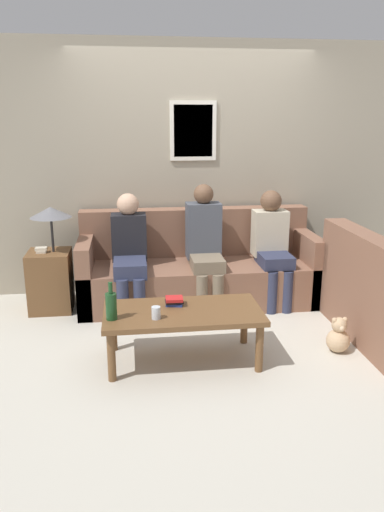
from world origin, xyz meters
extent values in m
plane|color=beige|center=(0.00, 0.00, 0.00)|extent=(16.00, 16.00, 0.00)
cube|color=#9E937F|center=(0.00, 0.95, 1.30)|extent=(9.00, 0.06, 2.60)
cube|color=silver|center=(0.00, 0.90, 1.70)|extent=(0.48, 0.02, 0.60)
cube|color=silver|center=(0.00, 0.90, 1.70)|extent=(0.40, 0.01, 0.52)
cube|color=brown|center=(0.00, 0.45, 0.21)|extent=(2.38, 0.84, 0.42)
cube|color=brown|center=(0.00, 0.77, 0.67)|extent=(2.38, 0.20, 0.50)
cube|color=brown|center=(-1.12, 0.45, 0.35)|extent=(0.14, 0.84, 0.69)
cube|color=brown|center=(1.12, 0.45, 0.35)|extent=(0.14, 0.84, 0.69)
cube|color=brown|center=(1.24, -0.68, 0.67)|extent=(0.20, 1.53, 0.50)
cube|color=brown|center=(1.56, 0.01, 0.35)|extent=(0.84, 0.14, 0.69)
cube|color=brown|center=(-0.30, -0.80, 0.40)|extent=(1.21, 0.62, 0.04)
cylinder|color=brown|center=(-0.85, -1.05, 0.19)|extent=(0.06, 0.06, 0.38)
cylinder|color=brown|center=(0.24, -1.05, 0.19)|extent=(0.06, 0.06, 0.38)
cylinder|color=brown|center=(-0.85, -0.56, 0.19)|extent=(0.06, 0.06, 0.38)
cylinder|color=brown|center=(0.24, -0.56, 0.19)|extent=(0.06, 0.06, 0.38)
cube|color=brown|center=(-1.47, 0.42, 0.30)|extent=(0.40, 0.40, 0.59)
cylinder|color=#262628|center=(-1.42, 0.42, 0.77)|extent=(0.02, 0.02, 0.36)
cone|color=slate|center=(-1.42, 0.42, 0.98)|extent=(0.39, 0.39, 0.10)
cube|color=beige|center=(-1.53, 0.40, 0.60)|extent=(0.09, 0.09, 0.02)
cube|color=beige|center=(-1.53, 0.40, 0.63)|extent=(0.11, 0.08, 0.03)
cylinder|color=#19421E|center=(-0.84, -0.91, 0.52)|extent=(0.08, 0.08, 0.20)
cylinder|color=#19421E|center=(-0.84, -0.91, 0.66)|extent=(0.03, 0.03, 0.09)
cylinder|color=silver|center=(-0.51, -0.94, 0.46)|extent=(0.07, 0.07, 0.09)
cube|color=navy|center=(-0.36, -0.69, 0.43)|extent=(0.14, 0.11, 0.02)
cube|color=black|center=(-0.36, -0.69, 0.45)|extent=(0.14, 0.09, 0.02)
cube|color=red|center=(-0.36, -0.69, 0.47)|extent=(0.14, 0.12, 0.02)
cube|color=#2D334C|center=(-0.69, 0.24, 0.47)|extent=(0.31, 0.49, 0.14)
cylinder|color=#2D334C|center=(-0.77, 0.00, 0.21)|extent=(0.11, 0.11, 0.42)
cylinder|color=#2D334C|center=(-0.62, 0.00, 0.21)|extent=(0.11, 0.11, 0.42)
cube|color=black|center=(-0.69, 0.49, 0.70)|extent=(0.34, 0.22, 0.46)
sphere|color=tan|center=(-0.69, 0.49, 1.02)|extent=(0.21, 0.21, 0.21)
cube|color=#756651|center=(0.05, 0.25, 0.47)|extent=(0.31, 0.44, 0.14)
cylinder|color=#756651|center=(-0.03, 0.03, 0.21)|extent=(0.11, 0.11, 0.42)
cylinder|color=#756651|center=(0.12, 0.03, 0.21)|extent=(0.11, 0.11, 0.42)
cube|color=#474C56|center=(0.05, 0.47, 0.75)|extent=(0.34, 0.22, 0.55)
sphere|color=brown|center=(0.05, 0.47, 1.11)|extent=(0.20, 0.20, 0.20)
cube|color=#2D334C|center=(0.73, 0.26, 0.47)|extent=(0.31, 0.42, 0.14)
cylinder|color=#2D334C|center=(0.65, 0.06, 0.21)|extent=(0.11, 0.11, 0.42)
cylinder|color=#2D334C|center=(0.81, 0.06, 0.21)|extent=(0.11, 0.11, 0.42)
cube|color=beige|center=(0.73, 0.47, 0.70)|extent=(0.34, 0.22, 0.46)
sphere|color=brown|center=(0.73, 0.47, 1.03)|extent=(0.21, 0.21, 0.21)
sphere|color=tan|center=(0.96, -0.82, 0.10)|extent=(0.19, 0.19, 0.19)
sphere|color=tan|center=(0.96, -0.82, 0.23)|extent=(0.12, 0.12, 0.12)
sphere|color=tan|center=(0.92, -0.82, 0.28)|extent=(0.04, 0.04, 0.04)
sphere|color=tan|center=(1.00, -0.82, 0.28)|extent=(0.04, 0.04, 0.04)
sphere|color=beige|center=(0.96, -0.87, 0.23)|extent=(0.05, 0.05, 0.05)
camera|label=1|loc=(-0.69, -4.34, 1.85)|focal=35.00mm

